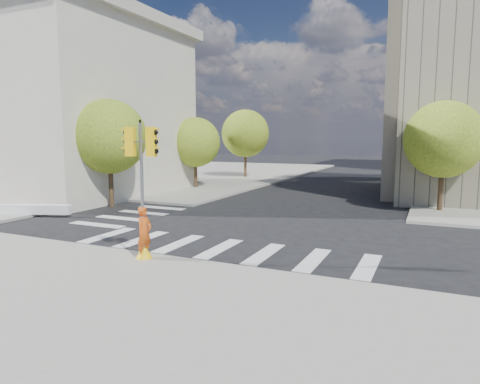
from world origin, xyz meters
name	(u,v)px	position (x,y,z in m)	size (l,w,h in m)	color
ground	(244,238)	(0.00, 0.00, 0.00)	(160.00, 160.00, 0.00)	black
sidewalk_near	(3,360)	(0.00, -11.00, 0.07)	(30.00, 14.00, 0.15)	gray
sidewalk_far_left	(177,173)	(-20.00, 26.00, 0.07)	(28.00, 40.00, 0.15)	gray
classical_building	(47,107)	(-20.00, 8.00, 6.44)	(19.00, 15.00, 12.70)	beige
tree_lw_near	(109,137)	(-10.50, 4.00, 4.20)	(4.40, 4.40, 6.41)	#382616
tree_lw_mid	(195,142)	(-10.50, 14.00, 3.76)	(4.00, 4.00, 5.77)	#382616
tree_lw_far	(245,134)	(-10.50, 24.00, 4.54)	(4.80, 4.80, 6.95)	#382616
tree_re_near	(444,140)	(7.50, 10.00, 4.05)	(4.20, 4.20, 6.16)	#382616
tree_re_mid	(441,135)	(7.50, 22.00, 4.35)	(4.60, 4.60, 6.66)	#382616
tree_re_far	(440,140)	(7.50, 34.00, 3.87)	(4.00, 4.00, 5.88)	#382616
lamp_near	(452,131)	(8.00, 14.00, 4.58)	(0.35, 0.18, 8.11)	black
lamp_far	(447,133)	(8.00, 28.00, 4.58)	(0.35, 0.18, 8.11)	black
traffic_signal	(142,201)	(-1.63, -4.60, 2.10)	(1.08, 0.56, 4.60)	yellow
photographer	(144,233)	(-1.58, -4.60, 1.02)	(0.64, 0.42, 1.74)	#C64E12
planter_wall	(15,209)	(-13.00, -0.62, 0.40)	(6.00, 0.40, 0.50)	white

